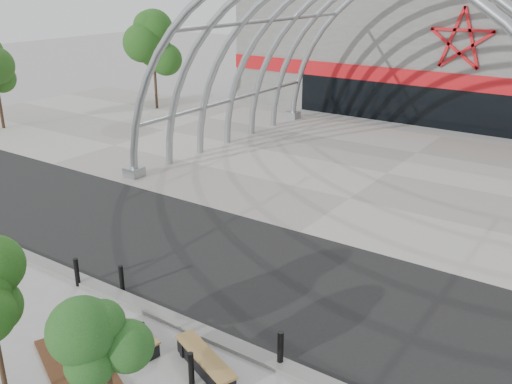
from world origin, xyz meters
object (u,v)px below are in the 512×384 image
object	(u,v)px
street_tree_1	(104,330)
bollard_2	(143,340)
bench_0	(131,336)
bench_1	(205,363)

from	to	relation	value
street_tree_1	bollard_2	size ratio (longest dim) A/B	3.62
bollard_2	street_tree_1	bearing A→B (deg)	-58.56
bench_0	bollard_2	size ratio (longest dim) A/B	2.14
bench_1	bollard_2	world-z (taller)	bollard_2
street_tree_1	bollard_2	xyz separation A→B (m)	(-1.37, 2.24, -2.09)
street_tree_1	bench_1	size ratio (longest dim) A/B	1.54
street_tree_1	bollard_2	bearing A→B (deg)	121.44
street_tree_1	bench_0	world-z (taller)	street_tree_1
street_tree_1	bench_1	world-z (taller)	street_tree_1
bench_0	bench_1	xyz separation A→B (m)	(2.38, 0.22, 0.02)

